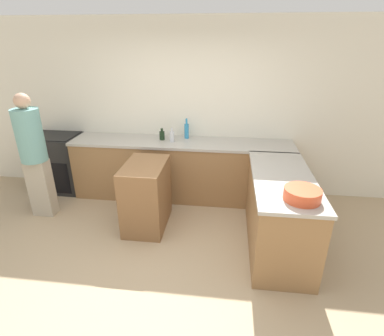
# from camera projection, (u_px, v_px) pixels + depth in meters

# --- Properties ---
(ground_plane) EXTENTS (14.00, 14.00, 0.00)m
(ground_plane) POSITION_uv_depth(u_px,v_px,m) (159.00, 266.00, 3.40)
(ground_plane) COLOR tan
(wall_back) EXTENTS (8.00, 0.06, 2.70)m
(wall_back) POSITION_uv_depth(u_px,v_px,m) (184.00, 110.00, 4.72)
(wall_back) COLOR silver
(wall_back) RESTS_ON ground_plane
(counter_back) EXTENTS (3.40, 0.66, 0.94)m
(counter_back) POSITION_uv_depth(u_px,v_px,m) (182.00, 169.00, 4.76)
(counter_back) COLOR olive
(counter_back) RESTS_ON ground_plane
(counter_peninsula) EXTENTS (0.69, 1.62, 0.94)m
(counter_peninsula) POSITION_uv_depth(u_px,v_px,m) (279.00, 211.00, 3.59)
(counter_peninsula) COLOR olive
(counter_peninsula) RESTS_ON ground_plane
(range_oven) EXTENTS (0.76, 0.60, 0.95)m
(range_oven) POSITION_uv_depth(u_px,v_px,m) (59.00, 163.00, 5.00)
(range_oven) COLOR black
(range_oven) RESTS_ON ground_plane
(island_table) EXTENTS (0.52, 0.80, 0.90)m
(island_table) POSITION_uv_depth(u_px,v_px,m) (146.00, 195.00, 4.00)
(island_table) COLOR brown
(island_table) RESTS_ON ground_plane
(mixing_bowl) EXTENTS (0.36, 0.36, 0.12)m
(mixing_bowl) POSITION_uv_depth(u_px,v_px,m) (302.00, 194.00, 2.88)
(mixing_bowl) COLOR #DB512D
(mixing_bowl) RESTS_ON counter_peninsula
(wine_bottle_dark) EXTENTS (0.08, 0.08, 0.18)m
(wine_bottle_dark) POSITION_uv_depth(u_px,v_px,m) (162.00, 135.00, 4.62)
(wine_bottle_dark) COLOR black
(wine_bottle_dark) RESTS_ON counter_back
(dish_soap_bottle) EXTENTS (0.07, 0.07, 0.31)m
(dish_soap_bottle) POSITION_uv_depth(u_px,v_px,m) (187.00, 130.00, 4.67)
(dish_soap_bottle) COLOR #338CBF
(dish_soap_bottle) RESTS_ON counter_back
(vinegar_bottle_clear) EXTENTS (0.07, 0.07, 0.22)m
(vinegar_bottle_clear) POSITION_uv_depth(u_px,v_px,m) (172.00, 136.00, 4.52)
(vinegar_bottle_clear) COLOR silver
(vinegar_bottle_clear) RESTS_ON counter_back
(person_by_range) EXTENTS (0.34, 0.34, 1.75)m
(person_by_range) POSITION_uv_depth(u_px,v_px,m) (33.00, 153.00, 4.06)
(person_by_range) COLOR #ADA38E
(person_by_range) RESTS_ON ground_plane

